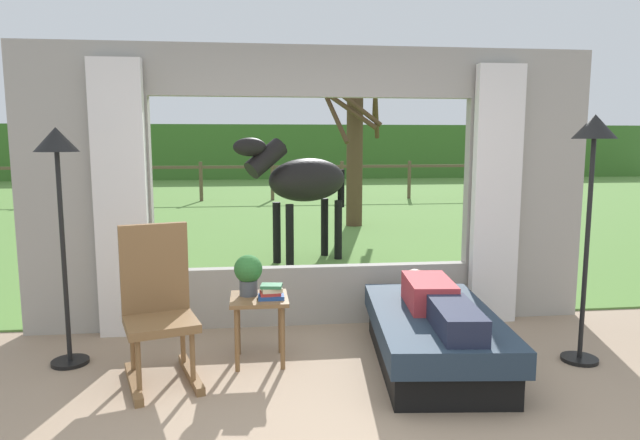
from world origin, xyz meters
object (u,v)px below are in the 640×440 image
(recliner_sofa, at_px, (434,337))
(pasture_tree, at_px, (355,144))
(side_table, at_px, (259,309))
(floor_lamp_left, at_px, (58,175))
(horse, at_px, (303,181))
(rocking_chair, at_px, (158,305))
(reclining_person, at_px, (437,301))
(potted_plant, at_px, (248,272))
(book_stack, at_px, (271,292))
(floor_lamp_right, at_px, (592,164))

(recliner_sofa, bearing_deg, pasture_tree, 90.59)
(side_table, relative_size, floor_lamp_left, 0.29)
(pasture_tree, bearing_deg, horse, -112.08)
(rocking_chair, xyz_separation_m, floor_lamp_left, (-0.74, 0.34, 0.92))
(reclining_person, distance_m, side_table, 1.36)
(potted_plant, xyz_separation_m, book_stack, (0.17, -0.12, -0.13))
(reclining_person, xyz_separation_m, book_stack, (-1.23, 0.21, 0.05))
(reclining_person, distance_m, pasture_tree, 7.18)
(recliner_sofa, xyz_separation_m, floor_lamp_right, (1.16, -0.07, 1.32))
(rocking_chair, height_order, book_stack, rocking_chair)
(side_table, height_order, floor_lamp_right, floor_lamp_right)
(potted_plant, height_order, pasture_tree, pasture_tree)
(book_stack, xyz_separation_m, horse, (0.57, 3.60, 0.58))
(floor_lamp_left, relative_size, floor_lamp_right, 0.95)
(rocking_chair, xyz_separation_m, pasture_tree, (2.70, 7.00, 1.10))
(horse, distance_m, pasture_tree, 3.54)
(side_table, bearing_deg, book_stack, -32.77)
(side_table, bearing_deg, recliner_sofa, -9.42)
(floor_lamp_right, bearing_deg, floor_lamp_left, 174.00)
(recliner_sofa, height_order, pasture_tree, pasture_tree)
(horse, bearing_deg, floor_lamp_right, 175.09)
(horse, bearing_deg, reclining_person, 159.46)
(floor_lamp_right, relative_size, pasture_tree, 0.63)
(reclining_person, height_order, book_stack, reclining_person)
(potted_plant, bearing_deg, rocking_chair, -156.99)
(recliner_sofa, xyz_separation_m, reclining_person, (0.00, -0.05, 0.30))
(floor_lamp_left, bearing_deg, rocking_chair, -24.92)
(floor_lamp_right, xyz_separation_m, pasture_tree, (-0.52, 7.08, 0.10))
(floor_lamp_right, bearing_deg, rocking_chair, 178.71)
(reclining_person, bearing_deg, recliner_sofa, 95.87)
(reclining_person, height_order, side_table, reclining_person)
(reclining_person, height_order, floor_lamp_left, floor_lamp_left)
(rocking_chair, relative_size, horse, 0.65)
(reclining_person, xyz_separation_m, horse, (-0.67, 3.81, 0.63))
(rocking_chair, distance_m, book_stack, 0.83)
(side_table, relative_size, floor_lamp_right, 0.27)
(recliner_sofa, bearing_deg, horse, 105.95)
(potted_plant, height_order, floor_lamp_right, floor_lamp_right)
(reclining_person, relative_size, floor_lamp_left, 0.79)
(rocking_chair, relative_size, book_stack, 5.69)
(reclining_person, distance_m, horse, 3.92)
(floor_lamp_left, bearing_deg, side_table, -5.05)
(rocking_chair, xyz_separation_m, book_stack, (0.82, 0.15, 0.03))
(pasture_tree, bearing_deg, rocking_chair, -111.07)
(horse, bearing_deg, recliner_sofa, 159.59)
(floor_lamp_left, relative_size, horse, 1.05)
(side_table, bearing_deg, floor_lamp_right, -6.56)
(side_table, distance_m, floor_lamp_right, 2.74)
(recliner_sofa, relative_size, reclining_person, 1.24)
(floor_lamp_right, xyz_separation_m, horse, (-1.83, 3.83, -0.39))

